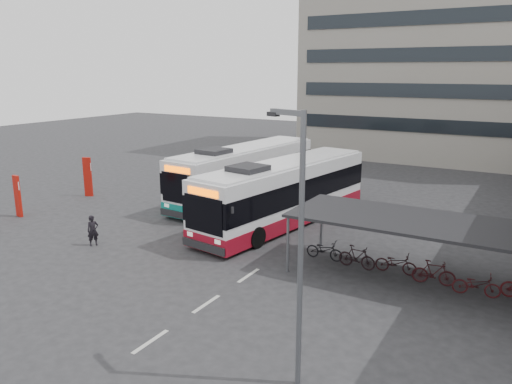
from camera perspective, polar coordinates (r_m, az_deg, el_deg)
The scene contains 10 objects.
ground at distance 22.28m, azimuth -6.44°, elevation -8.20°, with size 120.00×120.00×0.00m, color #28282B.
bike_shelter at distance 21.06m, azimuth 17.66°, elevation -5.91°, with size 10.00×4.00×2.54m.
office_block at distance 53.09m, azimuth 24.16°, elevation 17.13°, with size 30.00×15.00×25.00m, color gray.
road_markings at distance 18.71m, azimuth -5.70°, elevation -12.61°, with size 0.15×7.60×0.01m.
bus_main at distance 27.38m, azimuth 3.28°, elevation -0.14°, with size 4.64×12.92×3.74m.
bus_teal at distance 32.64m, azimuth -1.26°, elevation 2.15°, with size 3.79×12.87×3.75m.
pedestrian at distance 25.42m, azimuth -18.14°, elevation -4.21°, with size 0.55×0.36×1.51m, color black.
lamp_post at distance 12.73m, azimuth 4.85°, elevation -5.02°, with size 1.26×0.54×7.37m.
sign_totem_mid at distance 31.92m, azimuth -25.60°, elevation -0.36°, with size 0.53×0.21×2.44m.
sign_totem_north at distance 35.38m, azimuth -18.69°, elevation 1.72°, with size 0.56×0.34×2.66m.
Camera 1 is at (12.43, -16.52, 8.28)m, focal length 35.00 mm.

